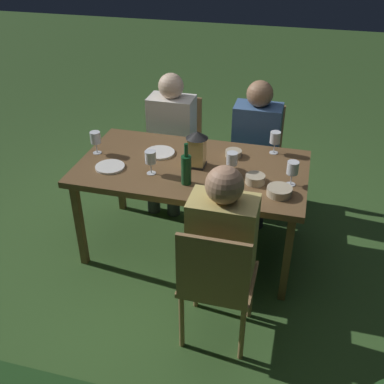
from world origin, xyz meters
TOP-DOWN VIEW (x-y plane):
  - ground_plane at (0.00, 0.00)m, footprint 16.00×16.00m
  - dining_table at (0.00, 0.00)m, footprint 1.61×0.89m
  - chair_side_right_a at (-0.36, 0.84)m, footprint 0.42×0.40m
  - person_in_mustard at (-0.36, 0.64)m, footprint 0.38×0.47m
  - chair_side_left_a at (-0.36, -0.84)m, footprint 0.42×0.40m
  - person_in_blue at (-0.36, -0.64)m, footprint 0.38×0.47m
  - chair_side_left_b at (0.36, -0.84)m, footprint 0.42×0.40m
  - person_in_cream at (0.36, -0.64)m, footprint 0.38×0.47m
  - lantern_centerpiece at (-0.03, -0.01)m, footprint 0.15×0.15m
  - green_bottle_on_table at (-0.02, 0.24)m, footprint 0.07×0.07m
  - wine_glass_a at (-0.29, 0.06)m, footprint 0.08×0.08m
  - wine_glass_b at (0.24, 0.18)m, footprint 0.08×0.08m
  - wine_glass_c at (-0.69, 0.08)m, footprint 0.08×0.08m
  - wine_glass_d at (-0.54, -0.34)m, footprint 0.08×0.08m
  - wine_glass_e at (0.73, -0.01)m, footprint 0.08×0.08m
  - plate_a at (0.28, -0.12)m, footprint 0.22×0.22m
  - plate_b at (0.55, 0.17)m, footprint 0.21×0.21m
  - bowl_olives at (-0.46, 0.12)m, footprint 0.13×0.13m
  - bowl_bread at (-0.26, -0.22)m, footprint 0.12×0.12m
  - bowl_salad at (-0.63, 0.23)m, footprint 0.16×0.16m

SIDE VIEW (x-z plane):
  - ground_plane at x=0.00m, z-range 0.00..0.00m
  - chair_side_right_a at x=-0.36m, z-range 0.05..0.92m
  - chair_side_left_a at x=-0.36m, z-range 0.05..0.92m
  - chair_side_left_b at x=0.36m, z-range 0.05..0.92m
  - person_in_mustard at x=-0.36m, z-range 0.06..1.21m
  - person_in_blue at x=-0.36m, z-range 0.06..1.21m
  - person_in_cream at x=0.36m, z-range 0.06..1.21m
  - dining_table at x=0.00m, z-range 0.31..1.04m
  - plate_a at x=0.28m, z-range 0.73..0.75m
  - plate_b at x=0.55m, z-range 0.73..0.75m
  - bowl_bread at x=-0.26m, z-range 0.73..0.78m
  - bowl_salad at x=-0.63m, z-range 0.73..0.79m
  - bowl_olives at x=-0.46m, z-range 0.73..0.79m
  - green_bottle_on_table at x=-0.02m, z-range 0.70..0.99m
  - wine_glass_a at x=-0.29m, z-range 0.77..0.93m
  - wine_glass_b at x=0.24m, z-range 0.77..0.93m
  - wine_glass_c at x=-0.69m, z-range 0.77..0.93m
  - wine_glass_d at x=-0.54m, z-range 0.77..0.93m
  - wine_glass_e at x=0.73m, z-range 0.77..0.93m
  - lantern_centerpiece at x=-0.03m, z-range 0.75..1.01m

